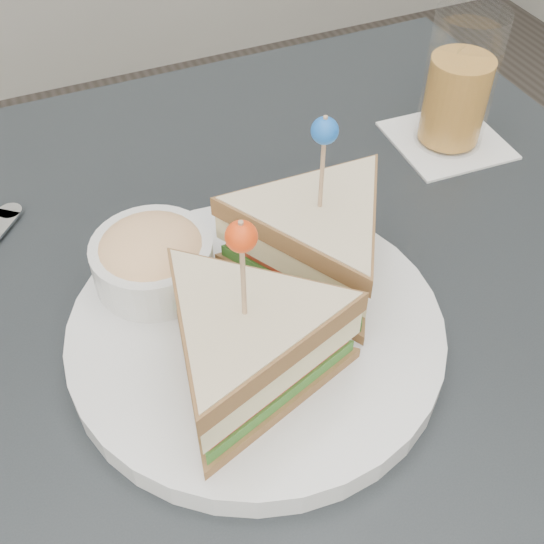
{
  "coord_description": "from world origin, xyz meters",
  "views": [
    {
      "loc": [
        -0.13,
        -0.31,
        1.16
      ],
      "look_at": [
        0.01,
        0.01,
        0.8
      ],
      "focal_mm": 45.0,
      "sensor_mm": 36.0,
      "label": 1
    }
  ],
  "objects": [
    {
      "name": "drink_set",
      "position": [
        0.27,
        0.15,
        0.81
      ],
      "size": [
        0.11,
        0.11,
        0.14
      ],
      "rotation": [
        0.0,
        0.0,
        -0.04
      ],
      "color": "white",
      "rests_on": "table"
    },
    {
      "name": "plate_meal",
      "position": [
        -0.0,
        -0.01,
        0.79
      ],
      "size": [
        0.33,
        0.33,
        0.16
      ],
      "rotation": [
        0.0,
        0.0,
        -0.19
      ],
      "color": "silver",
      "rests_on": "table"
    },
    {
      "name": "table",
      "position": [
        0.0,
        0.0,
        0.67
      ],
      "size": [
        0.8,
        0.8,
        0.75
      ],
      "color": "black",
      "rests_on": "ground"
    }
  ]
}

